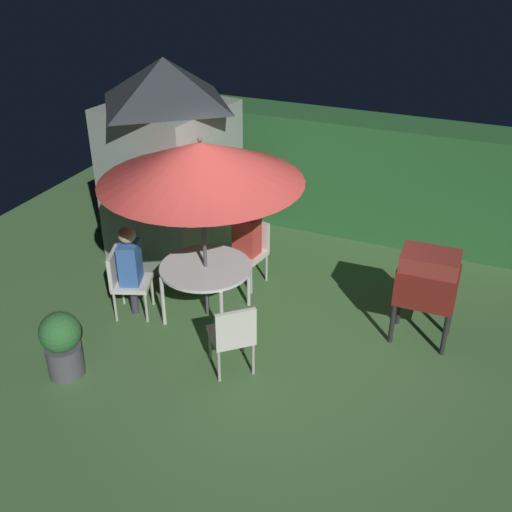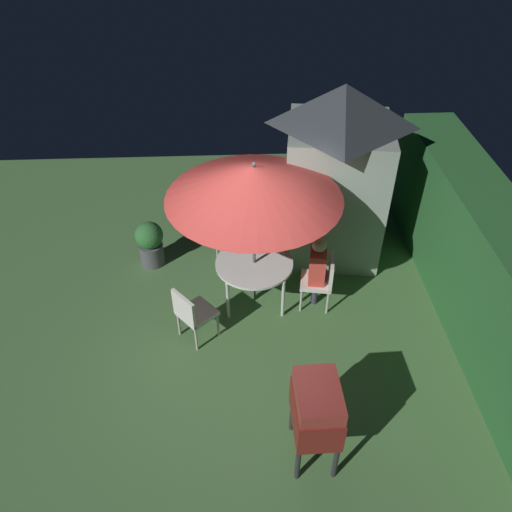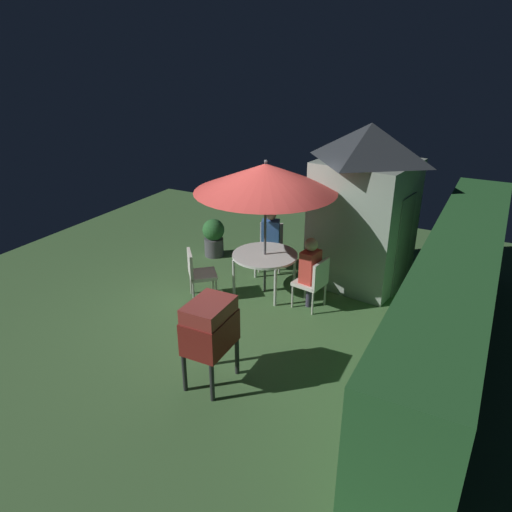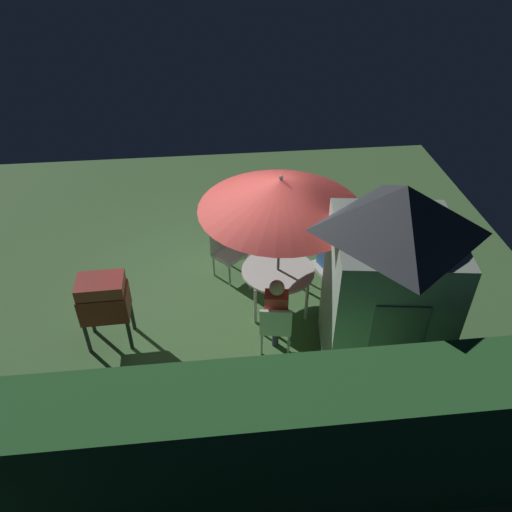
{
  "view_description": "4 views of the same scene",
  "coord_description": "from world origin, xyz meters",
  "px_view_note": "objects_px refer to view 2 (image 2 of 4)",
  "views": [
    {
      "loc": [
        2.37,
        -5.58,
        4.6
      ],
      "look_at": [
        -0.09,
        0.22,
        1.06
      ],
      "focal_mm": 42.9,
      "sensor_mm": 36.0,
      "label": 1
    },
    {
      "loc": [
        5.01,
        0.03,
        5.65
      ],
      "look_at": [
        -0.6,
        0.3,
        1.02
      ],
      "focal_mm": 35.81,
      "sensor_mm": 36.0,
      "label": 2
    },
    {
      "loc": [
        6.15,
        3.8,
        4.11
      ],
      "look_at": [
        -0.22,
        0.41,
        0.95
      ],
      "focal_mm": 33.6,
      "sensor_mm": 36.0,
      "label": 3
    },
    {
      "loc": [
        0.2,
        6.53,
        5.77
      ],
      "look_at": [
        -0.43,
        0.49,
        1.18
      ],
      "focal_mm": 35.51,
      "sensor_mm": 36.0,
      "label": 4
    }
  ],
  "objects_px": {
    "patio_umbrella": "(254,182)",
    "bbq_grill": "(317,409)",
    "chair_toward_hedge": "(192,312)",
    "person_in_blue": "(231,225)",
    "potted_plant_by_shed": "(150,243)",
    "person_in_red": "(318,264)",
    "chair_near_shed": "(322,278)",
    "patio_table": "(254,265)",
    "garden_shed": "(336,173)",
    "chair_far_side": "(230,234)"
  },
  "relations": [
    {
      "from": "chair_near_shed",
      "to": "chair_far_side",
      "type": "bearing_deg",
      "value": -129.91
    },
    {
      "from": "garden_shed",
      "to": "patio_table",
      "type": "relative_size",
      "value": 2.52
    },
    {
      "from": "garden_shed",
      "to": "person_in_red",
      "type": "distance_m",
      "value": 1.63
    },
    {
      "from": "potted_plant_by_shed",
      "to": "person_in_blue",
      "type": "xyz_separation_m",
      "value": [
        0.04,
        1.36,
        0.35
      ]
    },
    {
      "from": "chair_near_shed",
      "to": "bbq_grill",
      "type": "bearing_deg",
      "value": -10.35
    },
    {
      "from": "garden_shed",
      "to": "potted_plant_by_shed",
      "type": "xyz_separation_m",
      "value": [
        0.31,
        -3.07,
        -1.07
      ]
    },
    {
      "from": "patio_umbrella",
      "to": "chair_near_shed",
      "type": "xyz_separation_m",
      "value": [
        0.17,
        1.01,
        -1.59
      ]
    },
    {
      "from": "bbq_grill",
      "to": "person_in_red",
      "type": "relative_size",
      "value": 0.95
    },
    {
      "from": "garden_shed",
      "to": "chair_near_shed",
      "type": "xyz_separation_m",
      "value": [
        1.42,
        -0.36,
        -0.98
      ]
    },
    {
      "from": "chair_toward_hedge",
      "to": "person_in_blue",
      "type": "relative_size",
      "value": 0.71
    },
    {
      "from": "patio_umbrella",
      "to": "person_in_red",
      "type": "height_order",
      "value": "patio_umbrella"
    },
    {
      "from": "patio_umbrella",
      "to": "potted_plant_by_shed",
      "type": "height_order",
      "value": "patio_umbrella"
    },
    {
      "from": "garden_shed",
      "to": "patio_umbrella",
      "type": "xyz_separation_m",
      "value": [
        1.24,
        -1.37,
        0.62
      ]
    },
    {
      "from": "person_in_red",
      "to": "person_in_blue",
      "type": "xyz_separation_m",
      "value": [
        -1.06,
        -1.26,
        0.0
      ]
    },
    {
      "from": "chair_far_side",
      "to": "garden_shed",
      "type": "bearing_deg",
      "value": 98.67
    },
    {
      "from": "potted_plant_by_shed",
      "to": "chair_toward_hedge",
      "type": "bearing_deg",
      "value": 24.41
    },
    {
      "from": "chair_toward_hedge",
      "to": "person_in_red",
      "type": "xyz_separation_m",
      "value": [
        -0.64,
        1.83,
        0.26
      ]
    },
    {
      "from": "garden_shed",
      "to": "bbq_grill",
      "type": "xyz_separation_m",
      "value": [
        3.89,
        -0.81,
        -0.65
      ]
    },
    {
      "from": "bbq_grill",
      "to": "chair_near_shed",
      "type": "xyz_separation_m",
      "value": [
        -2.47,
        0.45,
        -0.33
      ]
    },
    {
      "from": "patio_umbrella",
      "to": "potted_plant_by_shed",
      "type": "bearing_deg",
      "value": -119.0
    },
    {
      "from": "bbq_grill",
      "to": "chair_toward_hedge",
      "type": "xyz_separation_m",
      "value": [
        -1.85,
        -1.46,
        -0.33
      ]
    },
    {
      "from": "patio_umbrella",
      "to": "chair_far_side",
      "type": "relative_size",
      "value": 2.69
    },
    {
      "from": "potted_plant_by_shed",
      "to": "person_in_blue",
      "type": "bearing_deg",
      "value": 88.34
    },
    {
      "from": "chair_near_shed",
      "to": "chair_far_side",
      "type": "relative_size",
      "value": 1.0
    },
    {
      "from": "bbq_grill",
      "to": "person_in_blue",
      "type": "bearing_deg",
      "value": -165.84
    },
    {
      "from": "bbq_grill",
      "to": "person_in_blue",
      "type": "relative_size",
      "value": 0.95
    },
    {
      "from": "chair_near_shed",
      "to": "chair_far_side",
      "type": "xyz_separation_m",
      "value": [
        -1.15,
        -1.38,
        0.0
      ]
    },
    {
      "from": "patio_umbrella",
      "to": "bbq_grill",
      "type": "distance_m",
      "value": 2.98
    },
    {
      "from": "garden_shed",
      "to": "patio_umbrella",
      "type": "distance_m",
      "value": 1.95
    },
    {
      "from": "patio_table",
      "to": "person_in_blue",
      "type": "height_order",
      "value": "person_in_blue"
    },
    {
      "from": "garden_shed",
      "to": "patio_umbrella",
      "type": "height_order",
      "value": "garden_shed"
    },
    {
      "from": "garden_shed",
      "to": "chair_far_side",
      "type": "xyz_separation_m",
      "value": [
        0.27,
        -1.74,
        -0.98
      ]
    },
    {
      "from": "person_in_blue",
      "to": "potted_plant_by_shed",
      "type": "bearing_deg",
      "value": -91.66
    },
    {
      "from": "patio_table",
      "to": "chair_far_side",
      "type": "distance_m",
      "value": 1.05
    },
    {
      "from": "patio_umbrella",
      "to": "person_in_blue",
      "type": "distance_m",
      "value": 1.64
    },
    {
      "from": "patio_umbrella",
      "to": "chair_near_shed",
      "type": "relative_size",
      "value": 2.69
    },
    {
      "from": "patio_table",
      "to": "patio_umbrella",
      "type": "height_order",
      "value": "patio_umbrella"
    },
    {
      "from": "chair_near_shed",
      "to": "patio_table",
      "type": "bearing_deg",
      "value": -99.63
    },
    {
      "from": "chair_toward_hedge",
      "to": "person_in_red",
      "type": "relative_size",
      "value": 0.71
    },
    {
      "from": "bbq_grill",
      "to": "garden_shed",
      "type": "bearing_deg",
      "value": 168.16
    },
    {
      "from": "chair_toward_hedge",
      "to": "potted_plant_by_shed",
      "type": "xyz_separation_m",
      "value": [
        -1.73,
        -0.79,
        -0.09
      ]
    },
    {
      "from": "patio_umbrella",
      "to": "person_in_blue",
      "type": "bearing_deg",
      "value": -159.57
    },
    {
      "from": "patio_umbrella",
      "to": "bbq_grill",
      "type": "height_order",
      "value": "patio_umbrella"
    },
    {
      "from": "patio_umbrella",
      "to": "person_in_red",
      "type": "xyz_separation_m",
      "value": [
        0.16,
        0.93,
        -1.33
      ]
    },
    {
      "from": "potted_plant_by_shed",
      "to": "person_in_blue",
      "type": "relative_size",
      "value": 0.64
    },
    {
      "from": "potted_plant_by_shed",
      "to": "person_in_blue",
      "type": "height_order",
      "value": "person_in_blue"
    },
    {
      "from": "patio_table",
      "to": "patio_umbrella",
      "type": "distance_m",
      "value": 1.45
    },
    {
      "from": "bbq_grill",
      "to": "chair_near_shed",
      "type": "height_order",
      "value": "bbq_grill"
    },
    {
      "from": "patio_umbrella",
      "to": "chair_toward_hedge",
      "type": "height_order",
      "value": "patio_umbrella"
    },
    {
      "from": "chair_far_side",
      "to": "person_in_red",
      "type": "height_order",
      "value": "person_in_red"
    }
  ]
}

